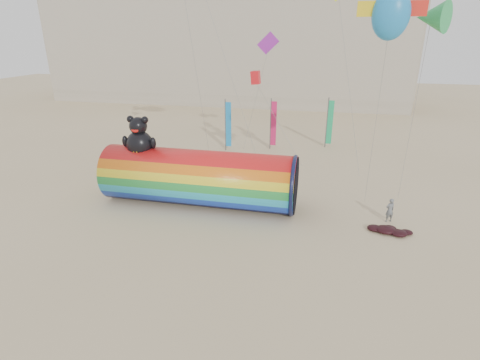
% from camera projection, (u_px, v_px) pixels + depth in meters
% --- Properties ---
extents(ground, '(160.00, 160.00, 0.00)m').
position_uv_depth(ground, '(227.00, 223.00, 23.62)').
color(ground, '#CCB58C').
rests_on(ground, ground).
extents(hotel_building, '(60.40, 15.40, 20.60)m').
position_uv_depth(hotel_building, '(226.00, 39.00, 64.07)').
color(hotel_building, '#B7AD99').
rests_on(hotel_building, ground).
extents(windsock_assembly, '(13.27, 4.04, 6.12)m').
position_uv_depth(windsock_assembly, '(199.00, 176.00, 25.65)').
color(windsock_assembly, red).
rests_on(windsock_assembly, ground).
extents(kite_handler, '(0.68, 0.59, 1.58)m').
position_uv_depth(kite_handler, '(390.00, 210.00, 23.56)').
color(kite_handler, slate).
rests_on(kite_handler, ground).
extents(fabric_bundle, '(2.62, 1.35, 0.41)m').
position_uv_depth(fabric_bundle, '(389.00, 230.00, 22.41)').
color(fabric_bundle, black).
rests_on(fabric_bundle, ground).
extents(festival_banners, '(10.61, 3.35, 5.20)m').
position_uv_depth(festival_banners, '(277.00, 124.00, 38.04)').
color(festival_banners, '#59595E').
rests_on(festival_banners, ground).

